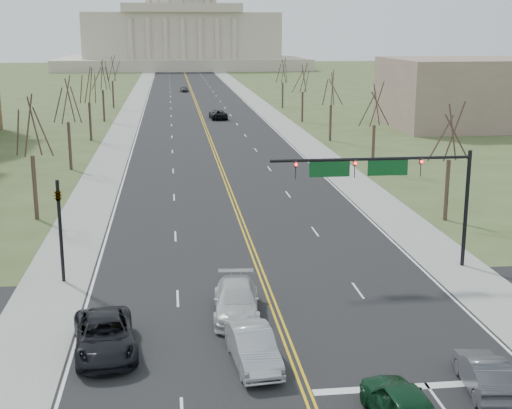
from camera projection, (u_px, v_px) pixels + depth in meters
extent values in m
plane|color=#3F4D26|center=(302.00, 381.00, 29.46)|extent=(600.00, 600.00, 0.00)
cube|color=black|center=(197.00, 106.00, 135.50)|extent=(20.00, 380.00, 0.01)
cube|color=black|center=(280.00, 324.00, 35.24)|extent=(120.00, 14.00, 0.01)
cube|color=gray|center=(133.00, 107.00, 134.11)|extent=(4.00, 380.00, 0.03)
cube|color=gray|center=(260.00, 105.00, 136.89)|extent=(4.00, 380.00, 0.03)
cube|color=gold|center=(197.00, 106.00, 135.50)|extent=(0.42, 380.00, 0.01)
cube|color=silver|center=(145.00, 106.00, 134.36)|extent=(0.15, 380.00, 0.01)
cube|color=silver|center=(248.00, 105.00, 136.63)|extent=(0.15, 380.00, 0.01)
cube|color=silver|center=(427.00, 386.00, 29.07)|extent=(9.50, 0.50, 0.01)
cube|color=#B9B09A|center=(182.00, 62.00, 269.99)|extent=(90.00, 60.00, 4.00)
cube|color=#B9B09A|center=(182.00, 35.00, 267.59)|extent=(70.00, 40.00, 16.00)
cube|color=#B9B09A|center=(182.00, 7.00, 245.56)|extent=(42.00, 3.00, 3.00)
cylinder|color=black|center=(466.00, 209.00, 43.06)|extent=(0.24, 0.24, 7.20)
cylinder|color=black|center=(372.00, 159.00, 41.60)|extent=(12.00, 0.18, 0.18)
imported|color=black|center=(421.00, 167.00, 42.08)|extent=(0.35, 0.40, 1.10)
sphere|color=#FF0C0C|center=(422.00, 162.00, 41.85)|extent=(0.18, 0.18, 0.18)
imported|color=black|center=(355.00, 169.00, 41.61)|extent=(0.35, 0.40, 1.10)
sphere|color=#FF0C0C|center=(355.00, 163.00, 41.39)|extent=(0.18, 0.18, 0.18)
imported|color=black|center=(296.00, 170.00, 41.21)|extent=(0.35, 0.40, 1.10)
sphere|color=#FF0C0C|center=(296.00, 165.00, 40.98)|extent=(0.18, 0.18, 0.18)
cube|color=#0C4C1E|center=(388.00, 168.00, 41.85)|extent=(2.40, 0.12, 0.90)
cube|color=#0C4C1E|center=(329.00, 169.00, 41.44)|extent=(2.40, 0.12, 0.90)
cylinder|color=black|center=(61.00, 232.00, 40.42)|extent=(0.20, 0.20, 6.00)
imported|color=black|center=(58.00, 194.00, 39.89)|extent=(0.32, 0.36, 0.99)
cylinder|color=#3C2D23|center=(447.00, 190.00, 53.83)|extent=(0.32, 0.32, 4.68)
cylinder|color=#3C2D23|center=(35.00, 188.00, 54.06)|extent=(0.32, 0.32, 4.95)
cylinder|color=#3C2D23|center=(373.00, 148.00, 73.11)|extent=(0.32, 0.32, 4.68)
cylinder|color=#3C2D23|center=(70.00, 146.00, 73.34)|extent=(0.32, 0.32, 4.95)
cylinder|color=#3C2D23|center=(330.00, 123.00, 92.39)|extent=(0.32, 0.32, 4.68)
cylinder|color=#3C2D23|center=(90.00, 122.00, 92.62)|extent=(0.32, 0.32, 4.95)
cylinder|color=#3C2D23|center=(302.00, 107.00, 111.67)|extent=(0.32, 0.32, 4.68)
cylinder|color=#3C2D23|center=(104.00, 106.00, 111.90)|extent=(0.32, 0.32, 4.95)
cylinder|color=#3C2D23|center=(283.00, 95.00, 130.95)|extent=(0.32, 0.32, 4.68)
cylinder|color=#3C2D23|center=(113.00, 95.00, 131.18)|extent=(0.32, 0.32, 4.95)
cube|color=#7C6858|center=(474.00, 93.00, 106.16)|extent=(25.00, 20.00, 10.00)
imported|color=#0B3219|center=(402.00, 405.00, 25.98)|extent=(2.25, 5.00, 1.67)
imported|color=#424449|center=(484.00, 373.00, 28.57)|extent=(2.08, 4.59, 1.46)
imported|color=#A1A2A9|center=(253.00, 347.00, 30.76)|extent=(2.18, 5.00, 1.60)
imported|color=black|center=(105.00, 336.00, 31.93)|extent=(3.37, 6.06, 1.60)
imported|color=#BBBBBB|center=(236.00, 300.00, 36.04)|extent=(2.71, 5.74, 1.62)
imported|color=black|center=(218.00, 114.00, 115.46)|extent=(2.91, 5.67, 1.53)
imported|color=#424549|center=(184.00, 89.00, 165.79)|extent=(2.07, 4.09, 1.33)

